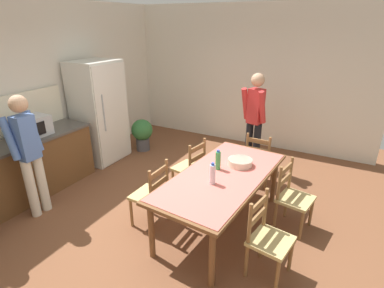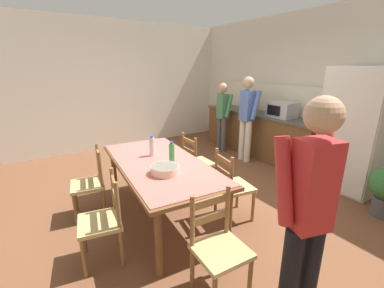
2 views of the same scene
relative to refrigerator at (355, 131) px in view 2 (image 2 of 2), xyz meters
name	(u,v)px [view 2 (image 2 of 2)]	position (x,y,z in m)	size (l,w,h in m)	color
ground_plane	(198,196)	(-1.05, -2.19, -0.95)	(8.32, 8.32, 0.00)	brown
wall_back	(315,90)	(-1.05, 0.47, 0.50)	(6.52, 0.12, 2.90)	silver
wall_left	(121,85)	(-4.31, -2.19, 0.50)	(0.12, 5.20, 2.90)	silver
kitchen_counter	(259,134)	(-1.96, 0.04, -0.48)	(2.87, 0.66, 0.92)	brown
counter_splashback	(271,98)	(-1.96, 0.35, 0.28)	(2.83, 0.03, 0.60)	#EFE8CB
refrigerator	(355,131)	(0.00, 0.00, 0.00)	(0.84, 0.73, 1.90)	silver
microwave	(282,110)	(-1.39, 0.02, 0.13)	(0.50, 0.39, 0.30)	#B2B7BC
paper_bag	(248,103)	(-2.30, 0.01, 0.16)	(0.24, 0.16, 0.36)	tan
dining_table	(160,167)	(-0.88, -2.89, -0.26)	(2.16, 1.15, 0.76)	brown
bottle_near_centre	(152,147)	(-1.14, -2.86, -0.07)	(0.07, 0.07, 0.27)	silver
bottle_off_centre	(172,153)	(-0.77, -2.77, -0.07)	(0.07, 0.07, 0.27)	green
serving_bowl	(165,169)	(-0.53, -2.99, -0.14)	(0.32, 0.32, 0.09)	beige
chair_head_end	(219,247)	(0.44, -3.00, -0.51)	(0.42, 0.44, 0.91)	olive
chair_side_near_right	(104,220)	(-0.48, -3.71, -0.51)	(0.49, 0.47, 0.91)	olive
chair_side_far_right	(232,186)	(-0.36, -2.14, -0.51)	(0.48, 0.47, 0.91)	olive
chair_side_far_left	(196,163)	(-1.28, -2.07, -0.51)	(0.43, 0.41, 0.91)	olive
chair_side_near_left	(91,184)	(-1.41, -3.63, -0.51)	(0.48, 0.46, 0.91)	olive
person_at_sink	(222,114)	(-2.60, -0.48, -0.08)	(0.39, 0.27, 1.54)	#4C4C4C
person_at_counter	(247,115)	(-1.82, -0.50, 0.01)	(0.43, 0.29, 1.70)	silver
person_by_table	(308,211)	(1.00, -2.71, 0.03)	(0.37, 0.48, 1.74)	black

